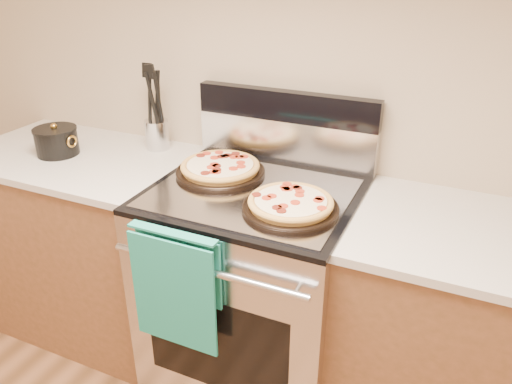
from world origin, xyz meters
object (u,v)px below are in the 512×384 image
at_px(pepperoni_pizza_front, 291,204).
at_px(utensil_crock, 157,134).
at_px(saucepan, 57,142).
at_px(range_body, 255,293).
at_px(pepperoni_pizza_back, 220,168).

height_order(pepperoni_pizza_front, utensil_crock, utensil_crock).
bearing_deg(utensil_crock, saucepan, -146.29).
distance_m(range_body, pepperoni_pizza_front, 0.54).
relative_size(utensil_crock, saucepan, 0.73).
bearing_deg(pepperoni_pizza_front, range_body, 150.72).
xyz_separation_m(pepperoni_pizza_back, saucepan, (-0.77, -0.07, 0.02)).
bearing_deg(saucepan, pepperoni_pizza_back, 5.25).
distance_m(pepperoni_pizza_back, saucepan, 0.77).
bearing_deg(range_body, saucepan, -179.95).
xyz_separation_m(pepperoni_pizza_back, utensil_crock, (-0.41, 0.17, 0.03)).
relative_size(pepperoni_pizza_back, pepperoni_pizza_front, 1.07).
relative_size(range_body, pepperoni_pizza_back, 2.60).
relative_size(pepperoni_pizza_front, saucepan, 1.81).
distance_m(pepperoni_pizza_front, saucepan, 1.13).
distance_m(pepperoni_pizza_back, utensil_crock, 0.44).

